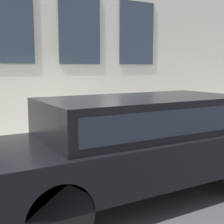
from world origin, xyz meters
TOP-DOWN VIEW (x-y plane):
  - ground_plane at (0.00, 0.00)m, footprint 80.00×80.00m
  - sidewalk at (1.22, 0.00)m, footprint 2.45×60.00m
  - fire_hydrant at (0.52, -0.44)m, footprint 0.32×0.44m
  - person at (0.75, -1.29)m, footprint 0.29×0.19m
  - parked_truck_black_near at (-1.32, -0.24)m, footprint 1.86×5.27m

SIDE VIEW (x-z plane):
  - ground_plane at x=0.00m, z-range 0.00..0.00m
  - sidewalk at x=1.22m, z-range 0.00..0.14m
  - fire_hydrant at x=0.52m, z-range 0.14..0.86m
  - person at x=0.75m, z-range 0.26..1.47m
  - parked_truck_black_near at x=-1.32m, z-range 0.15..1.79m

